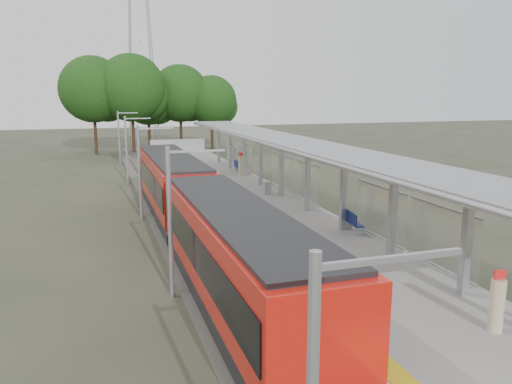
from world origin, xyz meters
TOP-DOWN VIEW (x-y plane):
  - ground at (0.00, 0.00)m, footprint 200.00×200.00m
  - trackbed at (-4.50, 20.00)m, footprint 3.00×70.00m
  - platform at (0.00, 20.00)m, footprint 6.00×50.00m
  - tactile_strip at (-2.55, 20.00)m, footprint 0.60×50.00m
  - end_fence at (0.00, 44.95)m, footprint 6.00×0.10m
  - train at (-4.50, 11.85)m, footprint 2.74×27.60m
  - canopy at (1.61, 16.19)m, footprint 3.27×38.00m
  - pylon at (-1.00, 73.00)m, footprint 8.00×4.00m
  - tree_cluster at (-2.35, 52.85)m, footprint 21.39×10.76m
  - catenary_masts at (-6.22, 19.00)m, footprint 2.08×48.16m
  - bench_mid at (2.20, 9.37)m, footprint 0.65×1.46m
  - bench_far at (2.09, 27.80)m, footprint 0.52×1.42m
  - info_pillar_near at (1.11, -0.29)m, footprint 0.38×0.38m
  - info_pillar_far at (1.79, 26.01)m, footprint 0.40×0.40m
  - litter_bin at (1.36, 18.60)m, footprint 0.49×0.49m

SIDE VIEW (x-z plane):
  - ground at x=0.00m, z-range 0.00..0.00m
  - trackbed at x=-4.50m, z-range 0.00..0.24m
  - platform at x=0.00m, z-range 0.00..1.00m
  - tactile_strip at x=-2.55m, z-range 1.00..1.02m
  - litter_bin at x=1.36m, z-range 1.00..1.83m
  - bench_far at x=2.09m, z-range 1.03..1.98m
  - bench_mid at x=2.20m, z-range 1.03..1.99m
  - end_fence at x=0.00m, z-range 1.00..2.20m
  - info_pillar_near at x=1.11m, z-range 0.89..2.59m
  - info_pillar_far at x=1.79m, z-range 0.88..2.67m
  - train at x=-4.50m, z-range 0.24..3.86m
  - catenary_masts at x=-6.22m, z-range 0.21..5.61m
  - canopy at x=1.61m, z-range 2.37..6.03m
  - tree_cluster at x=-2.35m, z-range 1.34..13.09m
  - pylon at x=-1.00m, z-range 0.00..38.00m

